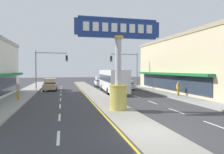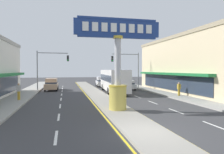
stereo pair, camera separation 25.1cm
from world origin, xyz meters
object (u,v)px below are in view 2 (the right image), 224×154
storefront_right (198,65)px  bus_near_right_lane (114,79)px  pedestrian_near_kerb (179,88)px  pedestrian_far_side (19,90)px  traffic_light_left_side (49,64)px  sedan_near_left_lane (128,85)px  traffic_light_right_side (129,64)px  suv_far_right_lane (52,84)px  district_sign (118,67)px  suv_mid_left_lane (102,82)px

storefront_right → bus_near_right_lane: (-11.78, 3.05, -2.11)m
pedestrian_near_kerb → pedestrian_far_side: size_ratio=0.93×
traffic_light_left_side → pedestrian_near_kerb: bearing=-35.6°
sedan_near_left_lane → traffic_light_right_side: bearing=68.6°
storefront_right → sedan_near_left_lane: 11.10m
suv_far_right_lane → pedestrian_far_side: same height
traffic_light_right_side → pedestrian_near_kerb: 11.93m
bus_near_right_lane → pedestrian_near_kerb: 9.56m
district_sign → traffic_light_right_side: size_ratio=1.16×
traffic_light_right_side → suv_mid_left_lane: size_ratio=1.32×
suv_far_right_lane → suv_mid_left_lane: same height
suv_far_right_lane → sedan_near_left_lane: suv_far_right_lane is taller
traffic_light_left_side → pedestrian_far_side: (-2.29, -10.56, -3.09)m
traffic_light_left_side → pedestrian_far_side: 11.24m
traffic_light_left_side → bus_near_right_lane: size_ratio=0.55×
storefront_right → suv_mid_left_lane: storefront_right is taller
suv_far_right_lane → pedestrian_near_kerb: (15.40, -11.86, 0.10)m
suv_mid_left_lane → pedestrian_near_kerb: (6.38, -17.02, 0.10)m
district_sign → suv_mid_left_lane: size_ratio=1.53×
bus_near_right_lane → pedestrian_far_side: 13.27m
storefront_right → pedestrian_near_kerb: (-5.40, -4.02, -2.89)m
storefront_right → pedestrian_far_side: storefront_right is taller
pedestrian_near_kerb → suv_mid_left_lane: bearing=110.6°
pedestrian_far_side → traffic_light_right_side: bearing=34.7°
pedestrian_far_side → traffic_light_left_side: bearing=77.8°
traffic_light_right_side → bus_near_right_lane: 5.93m
district_sign → bus_near_right_lane: district_sign is taller
district_sign → suv_far_right_lane: size_ratio=1.55×
sedan_near_left_lane → pedestrian_far_side: pedestrian_far_side is taller
bus_near_right_lane → pedestrian_far_side: bearing=-151.0°
storefront_right → traffic_light_right_side: (-8.20, 7.14, 0.27)m
district_sign → sedan_near_left_lane: size_ratio=1.63×
bus_near_right_lane → sedan_near_left_lane: size_ratio=2.58×
district_sign → pedestrian_far_side: (-8.73, 7.08, -2.37)m
traffic_light_right_side → suv_far_right_lane: size_ratio=1.34×
traffic_light_left_side → suv_far_right_lane: 3.34m
pedestrian_far_side → suv_far_right_lane: bearing=77.1°
bus_near_right_lane → pedestrian_far_side: (-11.59, -6.42, -0.71)m
district_sign → sedan_near_left_lane: (6.16, 16.84, -2.74)m
traffic_light_right_side → suv_far_right_lane: (-12.61, 0.70, -3.26)m
storefront_right → pedestrian_far_side: size_ratio=12.63×
traffic_light_left_side → suv_far_right_lane: traffic_light_left_side is taller
suv_mid_left_lane → pedestrian_far_side: size_ratio=2.72×
suv_far_right_lane → pedestrian_far_side: 11.50m
traffic_light_right_side → suv_mid_left_lane: (-3.59, 5.86, -3.26)m
district_sign → bus_near_right_lane: 13.89m
bus_near_right_lane → pedestrian_near_kerb: bearing=-48.0°
pedestrian_near_kerb → pedestrian_far_side: 17.98m
pedestrian_near_kerb → storefront_right: bearing=36.6°
suv_far_right_lane → pedestrian_far_side: bearing=-102.9°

